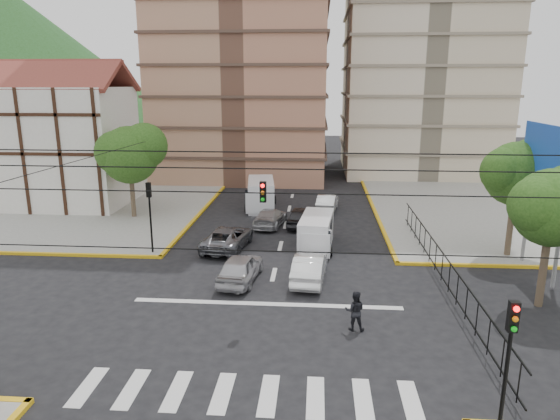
# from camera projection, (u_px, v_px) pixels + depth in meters

# --- Properties ---
(ground) EXTENTS (160.00, 160.00, 0.00)m
(ground) POSITION_uv_depth(u_px,v_px,m) (264.00, 315.00, 22.91)
(ground) COLOR black
(ground) RESTS_ON ground
(sidewalk_nw) EXTENTS (26.00, 26.00, 0.15)m
(sidewalk_nw) POSITION_uv_depth(u_px,v_px,m) (62.00, 203.00, 43.67)
(sidewalk_nw) COLOR gray
(sidewalk_nw) RESTS_ON ground
(sidewalk_ne) EXTENTS (26.00, 26.00, 0.15)m
(sidewalk_ne) POSITION_uv_depth(u_px,v_px,m) (533.00, 212.00, 40.73)
(sidewalk_ne) COLOR gray
(sidewalk_ne) RESTS_ON ground
(crosswalk_stripes) EXTENTS (12.00, 2.40, 0.01)m
(crosswalk_stripes) POSITION_uv_depth(u_px,v_px,m) (245.00, 394.00, 17.11)
(crosswalk_stripes) COLOR silver
(crosswalk_stripes) RESTS_ON ground
(stop_line) EXTENTS (13.00, 0.40, 0.01)m
(stop_line) POSITION_uv_depth(u_px,v_px,m) (267.00, 304.00, 24.06)
(stop_line) COLOR silver
(stop_line) RESTS_ON ground
(tudor_building) EXTENTS (10.80, 8.05, 12.23)m
(tudor_building) POSITION_uv_depth(u_px,v_px,m) (66.00, 144.00, 42.31)
(tudor_building) COLOR silver
(tudor_building) RESTS_ON ground
(distant_hill) EXTENTS (70.00, 70.00, 28.00)m
(distant_hill) POSITION_uv_depth(u_px,v_px,m) (5.00, 62.00, 91.07)
(distant_hill) COLOR #224C19
(distant_hill) RESTS_ON ground
(park_fence) EXTENTS (0.10, 22.50, 1.66)m
(park_fence) POSITION_uv_depth(u_px,v_px,m) (441.00, 283.00, 26.59)
(park_fence) COLOR black
(park_fence) RESTS_ON ground
(billboard) EXTENTS (0.36, 6.20, 8.10)m
(billboard) POSITION_uv_depth(u_px,v_px,m) (549.00, 168.00, 26.14)
(billboard) COLOR slate
(billboard) RESTS_ON ground
(tree_park_a) EXTENTS (4.41, 3.60, 6.83)m
(tree_park_a) POSITION_uv_depth(u_px,v_px,m) (554.00, 204.00, 22.64)
(tree_park_a) COLOR #473828
(tree_park_a) RESTS_ON ground
(tree_park_c) EXTENTS (4.65, 3.80, 7.25)m
(tree_park_c) POSITION_uv_depth(u_px,v_px,m) (518.00, 171.00, 29.25)
(tree_park_c) COLOR #473828
(tree_park_c) RESTS_ON ground
(tree_tudor) EXTENTS (5.39, 4.40, 7.43)m
(tree_tudor) POSITION_uv_depth(u_px,v_px,m) (131.00, 152.00, 37.95)
(tree_tudor) COLOR #473828
(tree_tudor) RESTS_ON ground
(traffic_light_se) EXTENTS (0.28, 0.22, 4.40)m
(traffic_light_se) POSITION_uv_depth(u_px,v_px,m) (509.00, 349.00, 14.02)
(traffic_light_se) COLOR black
(traffic_light_se) RESTS_ON ground
(traffic_light_nw) EXTENTS (0.28, 0.22, 4.40)m
(traffic_light_nw) POSITION_uv_depth(u_px,v_px,m) (150.00, 206.00, 30.24)
(traffic_light_nw) COLOR black
(traffic_light_nw) RESTS_ON ground
(traffic_light_hanging) EXTENTS (18.00, 9.12, 0.92)m
(traffic_light_hanging) POSITION_uv_depth(u_px,v_px,m) (257.00, 200.00, 19.47)
(traffic_light_hanging) COLOR black
(traffic_light_hanging) RESTS_ON ground
(van_right_lane) EXTENTS (2.31, 4.89, 2.13)m
(van_right_lane) POSITION_uv_depth(u_px,v_px,m) (316.00, 234.00, 31.66)
(van_right_lane) COLOR silver
(van_right_lane) RESTS_ON ground
(van_left_lane) EXTENTS (2.72, 5.57, 2.41)m
(van_left_lane) POSITION_uv_depth(u_px,v_px,m) (261.00, 195.00, 41.86)
(van_left_lane) COLOR silver
(van_left_lane) RESTS_ON ground
(car_silver_front_left) EXTENTS (2.26, 4.60, 1.51)m
(car_silver_front_left) POSITION_uv_depth(u_px,v_px,m) (240.00, 268.00, 26.66)
(car_silver_front_left) COLOR #B0B0B4
(car_silver_front_left) RESTS_ON ground
(car_white_front_right) EXTENTS (1.95, 4.64, 1.49)m
(car_white_front_right) POSITION_uv_depth(u_px,v_px,m) (309.00, 267.00, 26.74)
(car_white_front_right) COLOR white
(car_white_front_right) RESTS_ON ground
(car_grey_mid_left) EXTENTS (3.02, 5.47, 1.45)m
(car_grey_mid_left) POSITION_uv_depth(u_px,v_px,m) (228.00, 238.00, 31.93)
(car_grey_mid_left) COLOR slate
(car_grey_mid_left) RESTS_ON ground
(car_silver_rear_left) EXTENTS (2.49, 4.76, 1.32)m
(car_silver_rear_left) POSITION_uv_depth(u_px,v_px,m) (270.00, 217.00, 36.97)
(car_silver_rear_left) COLOR #A4A5A9
(car_silver_rear_left) RESTS_ON ground
(car_darkgrey_mid_right) EXTENTS (2.24, 4.53, 1.48)m
(car_darkgrey_mid_right) POSITION_uv_depth(u_px,v_px,m) (301.00, 216.00, 36.89)
(car_darkgrey_mid_right) COLOR #252528
(car_darkgrey_mid_right) RESTS_ON ground
(car_white_rear_right) EXTENTS (2.00, 4.38, 1.39)m
(car_white_rear_right) POSITION_uv_depth(u_px,v_px,m) (327.00, 202.00, 41.38)
(car_white_rear_right) COLOR white
(car_white_rear_right) RESTS_ON ground
(pedestrian_crosswalk) EXTENTS (0.91, 0.74, 1.78)m
(pedestrian_crosswalk) POSITION_uv_depth(u_px,v_px,m) (355.00, 311.00, 21.34)
(pedestrian_crosswalk) COLOR black
(pedestrian_crosswalk) RESTS_ON ground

